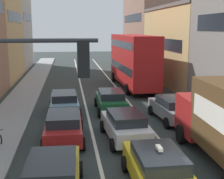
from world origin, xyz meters
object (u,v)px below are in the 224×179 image
(sedan_right_lane_behind_truck, at_px, (173,108))
(taxi_centre_lane_front, at_px, (157,168))
(hatchback_centre_lane_third, at_px, (111,100))
(bus_mid_queue_primary, at_px, (133,59))
(wagon_left_lane_second, at_px, (64,126))
(sedan_left_lane_third, at_px, (64,102))
(sedan_left_lane_front, at_px, (52,177))
(traffic_light_pole, at_px, (3,109))
(sedan_centre_lane_second, at_px, (125,125))

(sedan_right_lane_behind_truck, bearing_deg, taxi_centre_lane_front, 154.47)
(hatchback_centre_lane_third, distance_m, bus_mid_queue_primary, 9.29)
(wagon_left_lane_second, relative_size, sedan_left_lane_third, 0.99)
(sedan_left_lane_front, bearing_deg, bus_mid_queue_primary, -17.19)
(sedan_left_lane_front, bearing_deg, hatchback_centre_lane_third, -15.44)
(traffic_light_pole, relative_size, hatchback_centre_lane_third, 1.27)
(bus_mid_queue_primary, bearing_deg, sedan_right_lane_behind_truck, 179.31)
(sedan_left_lane_front, height_order, sedan_right_lane_behind_truck, same)
(sedan_left_lane_front, relative_size, sedan_right_lane_behind_truck, 0.99)
(wagon_left_lane_second, bearing_deg, sedan_left_lane_front, 177.29)
(sedan_centre_lane_second, height_order, wagon_left_lane_second, same)
(traffic_light_pole, relative_size, sedan_left_lane_front, 1.26)
(sedan_right_lane_behind_truck, distance_m, bus_mid_queue_primary, 11.37)
(sedan_centre_lane_second, height_order, hatchback_centre_lane_third, same)
(taxi_centre_lane_front, relative_size, wagon_left_lane_second, 1.00)
(taxi_centre_lane_front, bearing_deg, sedan_left_lane_front, 93.94)
(taxi_centre_lane_front, xyz_separation_m, sedan_right_lane_behind_truck, (3.33, 8.09, -0.00))
(sedan_centre_lane_second, bearing_deg, hatchback_centre_lane_third, -3.71)
(traffic_light_pole, bearing_deg, sedan_left_lane_third, 84.77)
(traffic_light_pole, distance_m, taxi_centre_lane_front, 6.11)
(traffic_light_pole, height_order, wagon_left_lane_second, traffic_light_pole)
(sedan_left_lane_front, bearing_deg, taxi_centre_lane_front, -84.74)
(taxi_centre_lane_front, height_order, sedan_right_lane_behind_truck, taxi_centre_lane_front)
(taxi_centre_lane_front, height_order, sedan_left_lane_third, taxi_centre_lane_front)
(traffic_light_pole, height_order, sedan_right_lane_behind_truck, traffic_light_pole)
(wagon_left_lane_second, distance_m, hatchback_centre_lane_third, 6.30)
(sedan_left_lane_third, relative_size, sedan_right_lane_behind_truck, 0.99)
(traffic_light_pole, xyz_separation_m, hatchback_centre_lane_third, (4.41, 13.51, -3.02))
(taxi_centre_lane_front, distance_m, hatchback_centre_lane_third, 10.85)
(wagon_left_lane_second, bearing_deg, sedan_right_lane_behind_truck, -67.64)
(taxi_centre_lane_front, xyz_separation_m, sedan_left_lane_front, (-3.69, -0.20, -0.00))
(sedan_left_lane_third, bearing_deg, hatchback_centre_lane_third, -88.47)
(sedan_right_lane_behind_truck, bearing_deg, traffic_light_pole, 140.43)
(sedan_left_lane_front, distance_m, bus_mid_queue_primary, 20.74)
(taxi_centre_lane_front, xyz_separation_m, hatchback_centre_lane_third, (-0.19, 10.85, -0.00))
(traffic_light_pole, xyz_separation_m, sedan_right_lane_behind_truck, (7.93, 10.75, -3.02))
(hatchback_centre_lane_third, bearing_deg, sedan_left_lane_front, 163.07)
(sedan_left_lane_third, bearing_deg, traffic_light_pole, 173.38)
(sedan_left_lane_third, relative_size, bus_mid_queue_primary, 0.41)
(hatchback_centre_lane_third, height_order, bus_mid_queue_primary, bus_mid_queue_primary)
(traffic_light_pole, relative_size, wagon_left_lane_second, 1.27)
(hatchback_centre_lane_third, bearing_deg, sedan_centre_lane_second, -179.85)
(traffic_light_pole, distance_m, bus_mid_queue_primary, 23.28)
(taxi_centre_lane_front, distance_m, sedan_left_lane_third, 11.21)
(hatchback_centre_lane_third, relative_size, sedan_left_lane_third, 0.99)
(hatchback_centre_lane_third, relative_size, sedan_right_lane_behind_truck, 0.98)
(sedan_left_lane_third, bearing_deg, sedan_right_lane_behind_truck, -112.55)
(taxi_centre_lane_front, bearing_deg, sedan_left_lane_third, 18.34)
(traffic_light_pole, relative_size, bus_mid_queue_primary, 0.52)
(traffic_light_pole, xyz_separation_m, bus_mid_queue_primary, (7.74, 21.93, -0.99))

